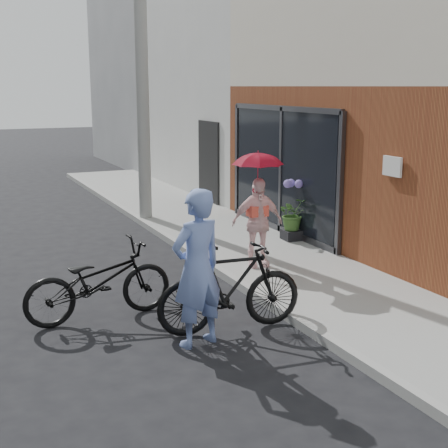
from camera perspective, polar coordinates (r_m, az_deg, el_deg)
ground at (r=8.40m, az=-1.70°, el=-8.45°), size 80.00×80.00×0.00m
sidewalk at (r=10.97m, az=4.30°, el=-3.09°), size 2.20×24.00×0.12m
curb at (r=10.48m, az=-1.27°, el=-3.82°), size 0.12×24.00×0.12m
plaster_building at (r=19.20m, az=7.75°, el=13.87°), size 8.00×6.00×7.00m
east_building_far at (r=25.40m, az=-0.98°, el=13.62°), size 8.00×8.00×7.00m
utility_pole at (r=13.87m, az=-7.55°, el=14.45°), size 0.28×0.28×7.00m
officer at (r=7.24m, az=-2.48°, el=-4.07°), size 0.78×0.62×1.88m
bike_left at (r=8.31m, az=-11.39°, el=-5.16°), size 2.01×0.81×1.03m
bike_right at (r=7.76m, az=0.56°, el=-5.84°), size 1.91×0.70×1.12m
kimono_woman at (r=10.09m, az=3.06°, el=0.15°), size 0.89×0.46×1.45m
parasol at (r=9.92m, az=3.13°, el=6.19°), size 0.78×0.78×0.68m
planter at (r=12.03m, az=6.26°, el=-0.98°), size 0.38×0.38×0.19m
potted_plant at (r=11.94m, az=6.31°, el=0.95°), size 0.57×0.50×0.64m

